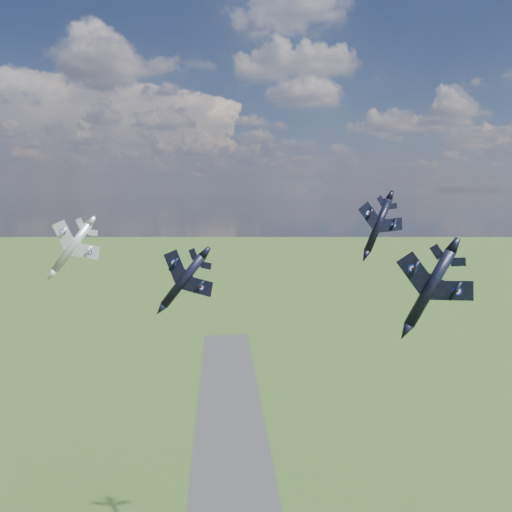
{
  "coord_description": "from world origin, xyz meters",
  "views": [
    {
      "loc": [
        -3.55,
        -64.64,
        93.35
      ],
      "look_at": [
        2.24,
        14.62,
        82.84
      ],
      "focal_mm": 35.0,
      "sensor_mm": 36.0,
      "label": 1
    }
  ],
  "objects_px": {
    "jet_left_silver": "(72,247)",
    "jet_high_navy": "(378,225)",
    "jet_lead_navy": "(183,281)",
    "jet_right_navy": "(430,288)"
  },
  "relations": [
    {
      "from": "jet_high_navy",
      "to": "jet_lead_navy",
      "type": "bearing_deg",
      "value": -169.31
    },
    {
      "from": "jet_right_navy",
      "to": "jet_left_silver",
      "type": "relative_size",
      "value": 0.93
    },
    {
      "from": "jet_lead_navy",
      "to": "jet_high_navy",
      "type": "bearing_deg",
      "value": 40.48
    },
    {
      "from": "jet_lead_navy",
      "to": "jet_right_navy",
      "type": "relative_size",
      "value": 1.2
    },
    {
      "from": "jet_lead_navy",
      "to": "jet_right_navy",
      "type": "height_order",
      "value": "jet_right_navy"
    },
    {
      "from": "jet_right_navy",
      "to": "jet_high_navy",
      "type": "xyz_separation_m",
      "value": [
        8.74,
        45.34,
        3.69
      ]
    },
    {
      "from": "jet_high_navy",
      "to": "jet_left_silver",
      "type": "relative_size",
      "value": 1.12
    },
    {
      "from": "jet_lead_navy",
      "to": "jet_left_silver",
      "type": "distance_m",
      "value": 19.82
    },
    {
      "from": "jet_left_silver",
      "to": "jet_high_navy",
      "type": "bearing_deg",
      "value": 14.89
    },
    {
      "from": "jet_right_navy",
      "to": "jet_left_silver",
      "type": "bearing_deg",
      "value": 168.94
    }
  ]
}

